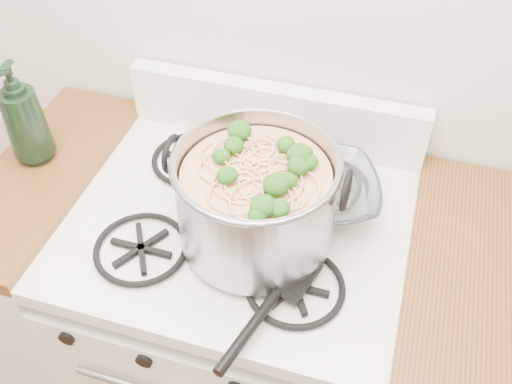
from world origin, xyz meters
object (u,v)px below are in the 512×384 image
object	(u,v)px
gas_range	(242,330)
bottle	(23,113)
stock_pot	(256,200)
glass_bowl	(319,197)
spatula	(291,274)

from	to	relation	value
gas_range	bottle	world-z (taller)	bottle
stock_pot	bottle	size ratio (longest dim) A/B	1.38
gas_range	stock_pot	world-z (taller)	stock_pot
glass_bowl	spatula	bearing A→B (deg)	-92.06
gas_range	glass_bowl	size ratio (longest dim) A/B	8.79
stock_pot	gas_range	bearing A→B (deg)	140.92
stock_pot	bottle	distance (m)	0.60
gas_range	spatula	distance (m)	0.54
gas_range	stock_pot	xyz separation A→B (m)	(0.06, -0.05, 0.59)
gas_range	bottle	bearing A→B (deg)	175.39
stock_pot	spatula	bearing A→B (deg)	-41.55
gas_range	stock_pot	distance (m)	0.60
gas_range	bottle	size ratio (longest dim) A/B	3.50
spatula	gas_range	bearing A→B (deg)	154.88
stock_pot	bottle	bearing A→B (deg)	171.44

